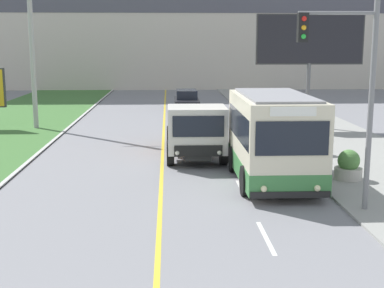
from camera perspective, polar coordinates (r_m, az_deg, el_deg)
name	(u,v)px	position (r m, az deg, el deg)	size (l,w,h in m)	color
city_bus	(274,139)	(18.97, 8.69, 0.56)	(2.67, 5.71, 3.18)	beige
dump_truck	(196,131)	(22.85, 0.38, 1.35)	(2.47, 6.62, 2.38)	black
car_distant	(187,100)	(40.44, -0.58, 4.71)	(1.80, 4.30, 1.45)	black
utility_pole_far	(31,30)	(32.32, -16.79, 11.57)	(1.80, 0.28, 11.19)	#9E9E99
traffic_light_mast	(351,80)	(15.87, 16.57, 6.59)	(2.28, 0.32, 6.13)	slate
billboard_large	(310,42)	(31.86, 12.46, 10.53)	(6.22, 0.24, 6.55)	#59595B
planter_round_near	(348,166)	(20.04, 16.35, -2.30)	(0.99, 0.99, 1.08)	#B7B2A8
planter_round_second	(315,143)	(24.16, 12.95, 0.06)	(0.98, 0.98, 1.10)	#B7B2A8
planter_round_third	(294,128)	(28.40, 10.82, 1.72)	(1.04, 1.04, 1.12)	#B7B2A8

